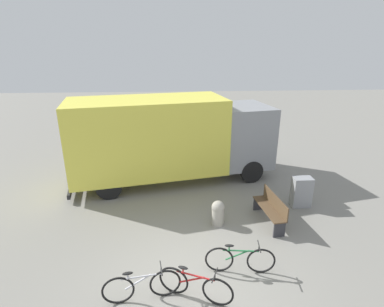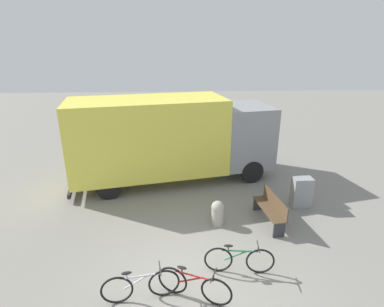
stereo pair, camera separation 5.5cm
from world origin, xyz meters
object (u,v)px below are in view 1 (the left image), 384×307
object	(u,v)px
delivery_truck	(170,136)
utility_box	(301,192)
bicycle_far	(240,259)
bicycle_middle	(195,285)
bicycle_near	(142,286)
bollard_near_bench	(218,212)
park_bench	(271,208)

from	to	relation	value
delivery_truck	utility_box	distance (m)	5.12
bicycle_far	delivery_truck	bearing A→B (deg)	113.29
utility_box	bicycle_middle	bearing A→B (deg)	-135.83
delivery_truck	utility_box	bearing A→B (deg)	-40.27
bicycle_near	bicycle_far	bearing A→B (deg)	8.67
utility_box	bicycle_far	bearing A→B (deg)	-132.24
bollard_near_bench	bicycle_near	bearing A→B (deg)	-126.25
bollard_near_bench	utility_box	world-z (taller)	utility_box
delivery_truck	bollard_near_bench	size ratio (longest dim) A/B	10.45
delivery_truck	park_bench	size ratio (longest dim) A/B	4.91
bicycle_middle	bicycle_far	world-z (taller)	same
delivery_truck	bicycle_middle	xyz separation A→B (m)	(0.51, -6.13, -1.43)
park_bench	bollard_near_bench	distance (m)	1.61
bicycle_far	utility_box	xyz separation A→B (m)	(2.70, 2.97, 0.15)
bicycle_near	bicycle_middle	size ratio (longest dim) A/B	1.07
bollard_near_bench	utility_box	bearing A→B (deg)	17.57
bollard_near_bench	park_bench	bearing A→B (deg)	0.30
delivery_truck	park_bench	world-z (taller)	delivery_truck
park_bench	bicycle_far	bearing A→B (deg)	139.19
bicycle_middle	bollard_near_bench	size ratio (longest dim) A/B	1.99
delivery_truck	park_bench	xyz separation A→B (m)	(3.01, -3.35, -1.29)
bicycle_near	bicycle_middle	xyz separation A→B (m)	(1.11, -0.05, 0.00)
bicycle_near	bicycle_far	xyz separation A→B (m)	(2.22, 0.68, 0.00)
bicycle_near	bollard_near_bench	xyz separation A→B (m)	(2.00, 2.73, 0.05)
park_bench	utility_box	size ratio (longest dim) A/B	1.61
bicycle_middle	bicycle_far	xyz separation A→B (m)	(1.11, 0.73, 0.00)
bicycle_far	bollard_near_bench	xyz separation A→B (m)	(-0.22, 2.05, 0.05)
delivery_truck	bicycle_middle	size ratio (longest dim) A/B	5.25
park_bench	bollard_near_bench	bearing A→B (deg)	83.55
bollard_near_bench	bicycle_middle	bearing A→B (deg)	-107.78
utility_box	delivery_truck	bearing A→B (deg)	150.67
utility_box	bollard_near_bench	bearing A→B (deg)	-162.43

